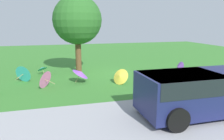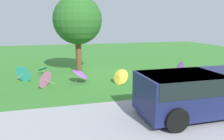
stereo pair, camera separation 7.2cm
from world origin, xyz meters
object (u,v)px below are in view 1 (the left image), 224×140
object	(u,v)px
shade_tree	(77,20)
parasol_teal_1	(24,73)
van_dark	(200,90)
parasol_yellow_0	(120,76)
parasol_pink_0	(44,79)
park_bench	(195,74)
parasol_teal_2	(42,68)
parasol_purple_1	(179,67)
parasol_purple_0	(81,73)

from	to	relation	value
shade_tree	parasol_teal_1	world-z (taller)	shade_tree
van_dark	parasol_yellow_0	size ratio (longest dim) A/B	4.41
parasol_pink_0	parasol_teal_1	world-z (taller)	parasol_teal_1
van_dark	shade_tree	distance (m)	9.07
van_dark	park_bench	bearing A→B (deg)	-123.60
park_bench	parasol_teal_2	xyz separation A→B (m)	(8.04, -4.29, -0.07)
park_bench	parasol_yellow_0	world-z (taller)	park_bench
parasol_yellow_0	parasol_purple_1	bearing A→B (deg)	-162.89
parasol_pink_0	shade_tree	bearing A→B (deg)	-123.70
parasol_purple_0	parasol_teal_1	xyz separation A→B (m)	(2.98, -1.00, -0.05)
van_dark	shade_tree	bearing A→B (deg)	-68.56
van_dark	parasol_teal_2	xyz separation A→B (m)	(5.51, -8.11, -0.52)
parasol_pink_0	parasol_teal_1	xyz separation A→B (m)	(1.07, -1.56, 0.02)
parasol_teal_1	park_bench	bearing A→B (deg)	163.38
parasol_yellow_0	parasol_teal_1	distance (m)	5.29
van_dark	parasol_purple_1	xyz separation A→B (m)	(-2.88, -5.93, -0.50)
park_bench	parasol_pink_0	distance (m)	7.95
park_bench	parasol_yellow_0	xyz separation A→B (m)	(4.01, -0.77, -0.04)
parasol_purple_0	park_bench	bearing A→B (deg)	164.39
shade_tree	parasol_teal_2	xyz separation A→B (m)	(2.31, 0.03, -2.96)
parasol_teal_1	parasol_teal_2	xyz separation A→B (m)	(-0.90, -1.62, -0.09)
parasol_yellow_0	parasol_teal_2	world-z (taller)	parasol_yellow_0
shade_tree	van_dark	bearing A→B (deg)	111.44
parasol_teal_2	park_bench	bearing A→B (deg)	151.92
shade_tree	parasol_teal_1	distance (m)	4.61
park_bench	shade_tree	size ratio (longest dim) A/B	0.33
parasol_purple_0	parasol_teal_1	size ratio (longest dim) A/B	1.08
shade_tree	parasol_purple_1	size ratio (longest dim) A/B	5.96
shade_tree	parasol_purple_0	bearing A→B (deg)	85.13
van_dark	parasol_yellow_0	world-z (taller)	van_dark
shade_tree	parasol_teal_1	size ratio (longest dim) A/B	4.76
parasol_yellow_0	parasol_pink_0	world-z (taller)	parasol_pink_0
shade_tree	parasol_purple_0	xyz separation A→B (m)	(0.23, 2.65, -2.82)
parasol_yellow_0	parasol_purple_1	world-z (taller)	parasol_yellow_0
parasol_yellow_0	van_dark	bearing A→B (deg)	107.75
parasol_purple_0	van_dark	bearing A→B (deg)	121.96
shade_tree	parasol_pink_0	size ratio (longest dim) A/B	5.04
parasol_teal_2	parasol_yellow_0	bearing A→B (deg)	138.90
parasol_purple_1	van_dark	bearing A→B (deg)	64.07
van_dark	parasol_purple_0	bearing A→B (deg)	-58.04
shade_tree	parasol_teal_2	distance (m)	3.75
van_dark	parasol_teal_1	bearing A→B (deg)	-45.37
parasol_yellow_0	park_bench	bearing A→B (deg)	169.12
parasol_purple_1	parasol_teal_2	bearing A→B (deg)	-14.57
parasol_purple_0	parasol_teal_2	xyz separation A→B (m)	(2.08, -2.63, -0.14)
parasol_yellow_0	parasol_teal_2	bearing A→B (deg)	-41.10
parasol_teal_2	parasol_purple_0	bearing A→B (deg)	128.44
park_bench	parasol_yellow_0	bearing A→B (deg)	-10.88
parasol_teal_1	parasol_purple_1	distance (m)	9.31
van_dark	parasol_teal_1	size ratio (longest dim) A/B	4.46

